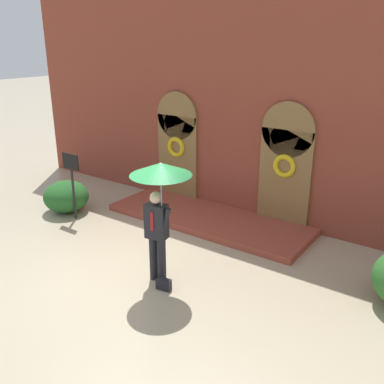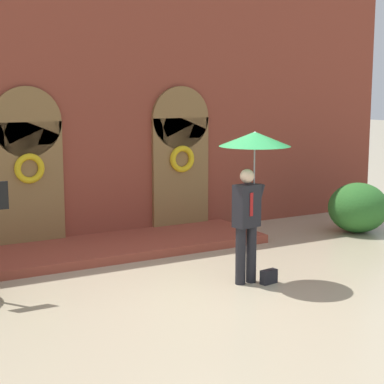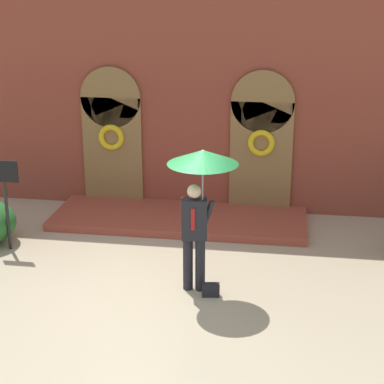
% 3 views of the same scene
% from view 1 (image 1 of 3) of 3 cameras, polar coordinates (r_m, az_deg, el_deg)
% --- Properties ---
extents(ground_plane, '(80.00, 80.00, 0.00)m').
position_cam_1_polar(ground_plane, '(8.73, -9.13, -10.55)').
color(ground_plane, tan).
extents(building_facade, '(14.00, 2.30, 5.60)m').
position_cam_1_polar(building_facade, '(10.99, 5.54, 10.86)').
color(building_facade, brown).
rests_on(building_facade, ground).
extents(person_with_umbrella, '(1.10, 1.10, 2.36)m').
position_cam_1_polar(person_with_umbrella, '(7.54, -4.33, 0.67)').
color(person_with_umbrella, black).
rests_on(person_with_umbrella, ground).
extents(handbag, '(0.29, 0.16, 0.22)m').
position_cam_1_polar(handbag, '(8.07, -3.79, -12.17)').
color(handbag, black).
rests_on(handbag, ground).
extents(sign_post, '(0.56, 0.06, 1.72)m').
position_cam_1_polar(sign_post, '(11.05, -15.73, 2.16)').
color(sign_post, black).
rests_on(sign_post, ground).
extents(shrub_left, '(1.18, 1.18, 0.83)m').
position_cam_1_polar(shrub_left, '(11.83, -16.42, -0.57)').
color(shrub_left, '#235B23').
rests_on(shrub_left, ground).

